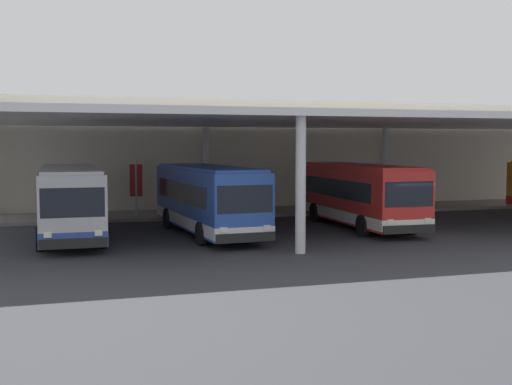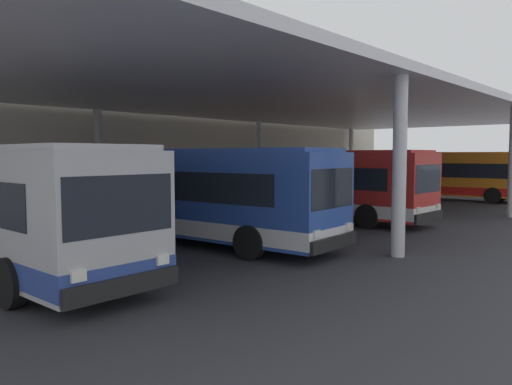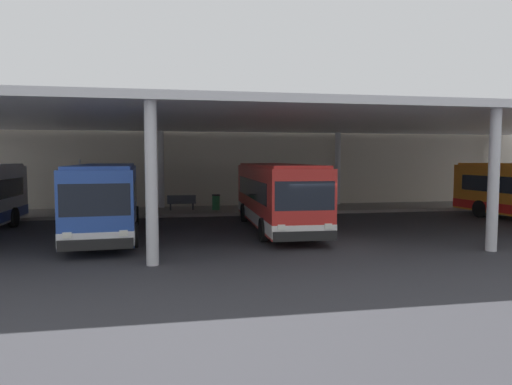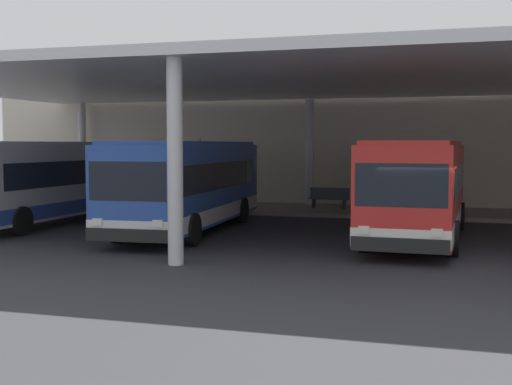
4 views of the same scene
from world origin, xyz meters
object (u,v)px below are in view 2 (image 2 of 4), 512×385
(bus_middle_bay, at_px, (319,184))
(trash_bin, at_px, (179,199))
(banner_sign, at_px, (30,180))
(bus_second_bay, at_px, (197,194))
(bus_nearest_bay, at_px, (4,207))
(bench_waiting, at_px, (141,201))
(bus_far_bay, at_px, (445,175))

(bus_middle_bay, relative_size, trash_bin, 10.81)
(trash_bin, height_order, banner_sign, banner_sign)
(bus_second_bay, height_order, trash_bin, bus_second_bay)
(bus_nearest_bay, relative_size, bench_waiting, 5.85)
(bus_nearest_bay, xyz_separation_m, bus_second_bay, (6.14, -0.46, 0.00))
(bus_middle_bay, height_order, bus_far_bay, same)
(bus_nearest_bay, height_order, bus_far_bay, same)
(bus_middle_bay, bearing_deg, bus_second_bay, -177.70)
(bus_nearest_bay, xyz_separation_m, bench_waiting, (9.64, 7.62, -0.99))
(bus_second_bay, xyz_separation_m, trash_bin, (5.65, 7.71, -0.98))
(bus_middle_bay, distance_m, trash_bin, 7.78)
(bus_middle_bay, xyz_separation_m, trash_bin, (-2.23, 7.40, -0.98))
(bus_nearest_bay, height_order, trash_bin, bus_nearest_bay)
(bus_second_bay, bearing_deg, bus_middle_bay, 2.30)
(trash_bin, bearing_deg, bus_middle_bay, -73.25)
(bus_middle_bay, relative_size, bus_far_bay, 0.99)
(bench_waiting, xyz_separation_m, banner_sign, (-5.92, -0.88, 1.32))
(banner_sign, bearing_deg, bench_waiting, 8.42)
(bus_middle_bay, bearing_deg, bus_far_bay, -2.49)
(bus_nearest_bay, bearing_deg, trash_bin, 31.58)
(bus_nearest_bay, bearing_deg, bus_middle_bay, -0.61)
(bus_second_bay, height_order, bus_far_bay, same)
(trash_bin, bearing_deg, bus_nearest_bay, -148.42)
(bus_middle_bay, height_order, trash_bin, bus_middle_bay)
(bus_middle_bay, distance_m, bus_far_bay, 14.13)
(trash_bin, bearing_deg, bus_far_bay, -26.10)
(bus_second_bay, height_order, banner_sign, banner_sign)
(bus_second_bay, height_order, bus_middle_bay, same)
(bus_second_bay, relative_size, bus_middle_bay, 1.01)
(bus_far_bay, distance_m, banner_sign, 25.55)
(bus_far_bay, bearing_deg, bus_second_bay, 179.23)
(bus_second_bay, relative_size, bench_waiting, 5.92)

